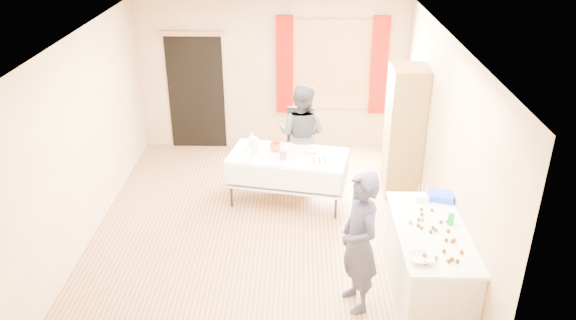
{
  "coord_description": "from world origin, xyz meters",
  "views": [
    {
      "loc": [
        0.46,
        -6.37,
        4.16
      ],
      "look_at": [
        0.33,
        0.0,
        1.06
      ],
      "focal_mm": 35.0,
      "sensor_mm": 36.0,
      "label": 1
    }
  ],
  "objects_px": {
    "cabinet": "(404,132)",
    "counter": "(428,265)",
    "party_table": "(288,174)",
    "girl": "(359,243)",
    "chair": "(299,155)",
    "woman": "(302,134)"
  },
  "relations": [
    {
      "from": "cabinet",
      "to": "chair",
      "type": "xyz_separation_m",
      "value": [
        -1.52,
        0.56,
        -0.65
      ]
    },
    {
      "from": "party_table",
      "to": "chair",
      "type": "xyz_separation_m",
      "value": [
        0.16,
        0.9,
        -0.13
      ]
    },
    {
      "from": "cabinet",
      "to": "woman",
      "type": "distance_m",
      "value": 1.52
    },
    {
      "from": "party_table",
      "to": "woman",
      "type": "bearing_deg",
      "value": 83.41
    },
    {
      "from": "party_table",
      "to": "girl",
      "type": "relative_size",
      "value": 1.11
    },
    {
      "from": "cabinet",
      "to": "counter",
      "type": "distance_m",
      "value": 2.54
    },
    {
      "from": "chair",
      "to": "woman",
      "type": "distance_m",
      "value": 0.55
    },
    {
      "from": "counter",
      "to": "chair",
      "type": "distance_m",
      "value": 3.37
    },
    {
      "from": "chair",
      "to": "girl",
      "type": "bearing_deg",
      "value": -71.0
    },
    {
      "from": "chair",
      "to": "woman",
      "type": "xyz_separation_m",
      "value": [
        0.03,
        -0.28,
        0.48
      ]
    },
    {
      "from": "counter",
      "to": "party_table",
      "type": "xyz_separation_m",
      "value": [
        -1.58,
        2.15,
        -0.01
      ]
    },
    {
      "from": "cabinet",
      "to": "counter",
      "type": "xyz_separation_m",
      "value": [
        -0.1,
        -2.49,
        -0.52
      ]
    },
    {
      "from": "party_table",
      "to": "girl",
      "type": "xyz_separation_m",
      "value": [
        0.8,
        -2.27,
        0.36
      ]
    },
    {
      "from": "counter",
      "to": "party_table",
      "type": "relative_size",
      "value": 0.9
    },
    {
      "from": "cabinet",
      "to": "woman",
      "type": "height_order",
      "value": "cabinet"
    },
    {
      "from": "party_table",
      "to": "girl",
      "type": "bearing_deg",
      "value": -59.67
    },
    {
      "from": "cabinet",
      "to": "counter",
      "type": "bearing_deg",
      "value": -92.3
    },
    {
      "from": "chair",
      "to": "girl",
      "type": "height_order",
      "value": "girl"
    },
    {
      "from": "counter",
      "to": "party_table",
      "type": "distance_m",
      "value": 2.67
    },
    {
      "from": "cabinet",
      "to": "chair",
      "type": "height_order",
      "value": "cabinet"
    },
    {
      "from": "party_table",
      "to": "girl",
      "type": "distance_m",
      "value": 2.43
    },
    {
      "from": "cabinet",
      "to": "chair",
      "type": "bearing_deg",
      "value": 159.67
    }
  ]
}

